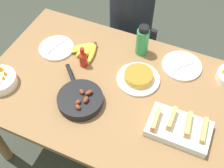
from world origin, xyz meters
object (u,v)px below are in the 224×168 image
Objects in this scene: frittata_plate_center at (138,77)px; empty_plate_far_left at (57,48)px; banana_bunch at (87,49)px; hot_sauce_bottle at (83,58)px; skillet at (80,99)px; person_figure at (130,32)px; water_bottle at (142,41)px; melon_tray at (179,128)px; empty_plate_near_front at (182,66)px.

frittata_plate_center is 0.58m from empty_plate_far_left.
hot_sauce_bottle is at bearing -73.63° from banana_bunch.
empty_plate_far_left is at bearing 3.06° from skillet.
banana_bunch is at bearing 166.93° from frittata_plate_center.
banana_bunch is 0.39m from skillet.
banana_bunch is 0.40m from frittata_plate_center.
empty_plate_far_left is 0.70m from person_figure.
person_figure reaches higher than empty_plate_far_left.
water_bottle is at bearing -64.03° from skillet.
person_figure reaches higher than frittata_plate_center.
skillet is 0.37m from frittata_plate_center.
banana_bunch is 0.59m from person_figure.
melon_tray is at bearing -16.80° from empty_plate_far_left.
person_figure is (-0.28, 0.62, -0.25)m from frittata_plate_center.
skillet is 1.26× the size of frittata_plate_center.
melon_tray reaches higher than empty_plate_near_front.
hot_sauce_bottle is at bearing -176.36° from frittata_plate_center.
banana_bunch is 0.58× the size of skillet.
melon_tray is 0.99× the size of skillet.
frittata_plate_center is at bearing -65.74° from person_figure.
melon_tray is at bearing -51.37° from water_bottle.
empty_plate_near_front is 1.08× the size of empty_plate_far_left.
empty_plate_far_left is 0.18× the size of person_figure.
empty_plate_near_front is at bearing -3.83° from water_bottle.
frittata_plate_center reaches higher than banana_bunch.
person_figure is (0.11, 0.53, -0.25)m from banana_bunch.
frittata_plate_center is at bearing -135.44° from empty_plate_near_front.
skillet is 0.93m from person_figure.
hot_sauce_bottle is (0.03, -0.11, 0.04)m from banana_bunch.
skillet is 1.54× the size of water_bottle.
person_figure is at bearing 78.68° from banana_bunch.
empty_plate_far_left is at bearing -162.84° from banana_bunch.
banana_bunch is 0.15× the size of person_figure.
water_bottle reaches higher than frittata_plate_center.
hot_sauce_bottle reaches higher than skillet.
skillet reaches higher than banana_bunch.
empty_plate_far_left is 1.07× the size of water_bottle.
banana_bunch is 0.59× the size of melon_tray.
frittata_plate_center is at bearing -74.54° from water_bottle.
empty_plate_far_left is 1.59× the size of hot_sauce_bottle.
melon_tray is 1.07m from person_figure.
person_figure is (-0.59, 0.86, -0.26)m from melon_tray.
person_figure reaches higher than empty_plate_near_front.
melon_tray is 0.26× the size of person_figure.
skillet is at bearing -87.61° from person_figure.
frittata_plate_center is 1.81× the size of hot_sauce_bottle.
frittata_plate_center is at bearing 3.64° from hot_sauce_bottle.
hot_sauce_bottle is (-0.29, -0.25, -0.04)m from water_bottle.
water_bottle is at bearing 176.17° from empty_plate_near_front.
empty_plate_near_front is at bearing 12.68° from empty_plate_far_left.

